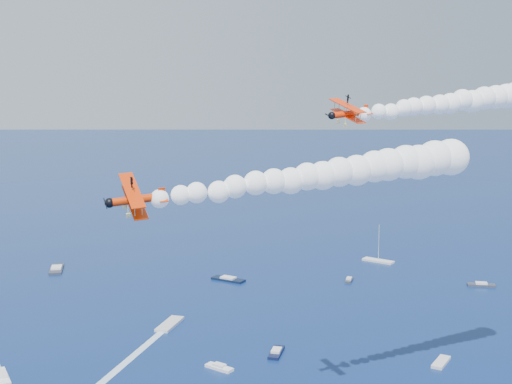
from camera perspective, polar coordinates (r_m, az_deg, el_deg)
name	(u,v)px	position (r m, az deg, el deg)	size (l,w,h in m)	color
biplane_lead	(349,114)	(114.19, 7.73, 6.44)	(7.64, 8.57, 5.16)	#FF2F05
biplane_trail	(137,199)	(89.23, -9.85, -0.61)	(7.87, 8.83, 5.32)	red
smoke_trail_lead	(467,101)	(129.70, 17.11, 7.24)	(49.67, 7.61, 9.26)	white
smoke_trail_trail	(316,176)	(96.46, 4.95, 1.32)	(49.65, 8.01, 9.26)	white
spectator_boats	(102,329)	(191.35, -12.65, -11.05)	(232.05, 184.10, 0.70)	silver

